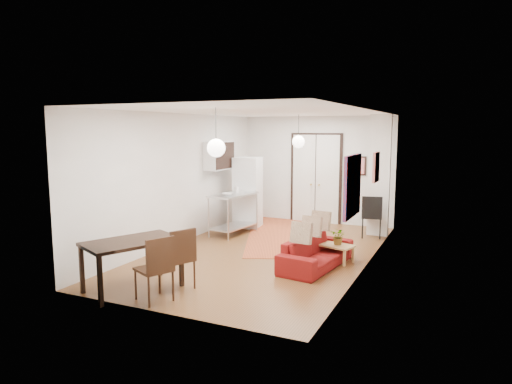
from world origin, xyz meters
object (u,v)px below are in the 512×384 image
at_px(sofa, 316,252).
at_px(dining_chair_far, 158,261).
at_px(dining_chair_near, 180,252).
at_px(dining_table, 132,246).
at_px(coffee_table, 333,246).
at_px(black_side_chair, 372,212).
at_px(fridge, 248,192).
at_px(kitchen_counter, 233,207).

bearing_deg(sofa, dining_chair_far, 154.08).
bearing_deg(dining_chair_near, dining_chair_far, 24.67).
height_order(sofa, dining_table, dining_table).
xyz_separation_m(coffee_table, black_side_chair, (0.28, 2.44, 0.30)).
bearing_deg(sofa, fridge, 53.58).
bearing_deg(fridge, dining_table, -93.56).
bearing_deg(fridge, sofa, -52.42).
height_order(sofa, dining_chair_far, dining_chair_far).
bearing_deg(black_side_chair, sofa, 69.29).
xyz_separation_m(fridge, dining_chair_near, (0.99, -4.59, -0.34)).
height_order(kitchen_counter, dining_chair_far, same).
height_order(coffee_table, fridge, fridge).
distance_m(dining_chair_near, dining_chair_far, 0.59).
relative_size(sofa, dining_chair_far, 1.87).
bearing_deg(coffee_table, dining_chair_far, -122.11).
distance_m(sofa, kitchen_counter, 3.19).
bearing_deg(dining_chair_far, sofa, 170.76).
distance_m(sofa, dining_chair_near, 2.61).
relative_size(kitchen_counter, fridge, 0.76).
height_order(coffee_table, black_side_chair, black_side_chair).
distance_m(sofa, coffee_table, 0.52).
distance_m(fridge, black_side_chair, 3.20).
bearing_deg(sofa, coffee_table, -13.41).
bearing_deg(coffee_table, dining_table, -130.87).
height_order(dining_table, black_side_chair, black_side_chair).
xyz_separation_m(kitchen_counter, dining_chair_near, (0.94, -3.68, -0.08)).
distance_m(sofa, dining_chair_far, 3.07).
relative_size(kitchen_counter, dining_chair_far, 1.38).
bearing_deg(coffee_table, black_side_chair, 83.39).
distance_m(fridge, dining_chair_far, 5.29).
xyz_separation_m(fridge, black_side_chair, (3.17, 0.28, -0.32)).
relative_size(fridge, dining_chair_near, 1.83).
relative_size(coffee_table, dining_table, 0.51).
relative_size(sofa, kitchen_counter, 1.36).
bearing_deg(sofa, dining_table, 144.15).
height_order(sofa, dining_chair_near, dining_chair_near).
relative_size(dining_chair_near, dining_chair_far, 1.00).
xyz_separation_m(kitchen_counter, dining_table, (0.34, -4.13, 0.06)).
bearing_deg(dining_table, fridge, 94.44).
bearing_deg(dining_chair_near, dining_table, -28.39).
bearing_deg(kitchen_counter, fridge, 101.23).
xyz_separation_m(coffee_table, dining_table, (-2.50, -2.88, 0.42)).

